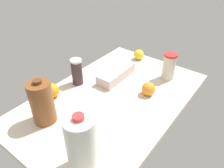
{
  "coord_description": "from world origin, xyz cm",
  "views": [
    {
      "loc": [
        -82.4,
        -63.03,
        85.06
      ],
      "look_at": [
        0.0,
        0.0,
        13.0
      ],
      "focal_mm": 35.0,
      "sensor_mm": 36.0,
      "label": 1
    }
  ],
  "objects": [
    {
      "name": "orange_far_back",
      "position": [
        -32.76,
        -3.5,
        6.67
      ],
      "size": [
        7.35,
        7.35,
        7.35
      ],
      "primitive_type": "sphere",
      "color": "orange",
      "rests_on": "countertop"
    },
    {
      "name": "orange_loose",
      "position": [
        16.0,
        -15.56,
        7.1
      ],
      "size": [
        8.21,
        8.21,
        8.21
      ],
      "primitive_type": "sphere",
      "color": "orange",
      "rests_on": "countertop"
    },
    {
      "name": "shaker_bottle",
      "position": [
        -1.29,
        27.33,
        11.81
      ],
      "size": [
        7.27,
        7.27,
        17.55
      ],
      "color": "#36272D",
      "rests_on": "countertop"
    },
    {
      "name": "chocolate_milk_jug",
      "position": [
        -36.51,
        16.45,
        14.92
      ],
      "size": [
        11.91,
        11.91,
        25.4
      ],
      "color": "brown",
      "rests_on": "countertop"
    },
    {
      "name": "milk_jug",
      "position": [
        -44.93,
        -19.46,
        17.03
      ],
      "size": [
        12.46,
        12.46,
        29.64
      ],
      "color": "white",
      "rests_on": "countertop"
    },
    {
      "name": "tumbler_cup",
      "position": [
        40.11,
        -16.92,
        12.24
      ],
      "size": [
        8.65,
        8.65,
        18.4
      ],
      "color": "beige",
      "rests_on": "countertop"
    },
    {
      "name": "egg_carton",
      "position": [
        19.18,
        10.93,
        6.38
      ],
      "size": [
        30.54,
        11.8,
        6.77
      ],
      "primitive_type": "cube",
      "rotation": [
        0.0,
        0.0,
        0.02
      ],
      "color": "beige",
      "rests_on": "countertop"
    },
    {
      "name": "countertop",
      "position": [
        0.0,
        0.0,
        1.5
      ],
      "size": [
        120.0,
        76.0,
        3.0
      ],
      "primitive_type": "cube",
      "color": "beige",
      "rests_on": "ground"
    },
    {
      "name": "orange_near_front",
      "position": [
        -21.05,
        29.3,
        7.48
      ],
      "size": [
        8.96,
        8.96,
        8.96
      ],
      "primitive_type": "sphere",
      "color": "orange",
      "rests_on": "countertop"
    },
    {
      "name": "lemon_beside_bowl",
      "position": [
        51.7,
        13.14,
        6.88
      ],
      "size": [
        7.77,
        7.77,
        7.77
      ],
      "primitive_type": "sphere",
      "color": "yellow",
      "rests_on": "countertop"
    }
  ]
}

